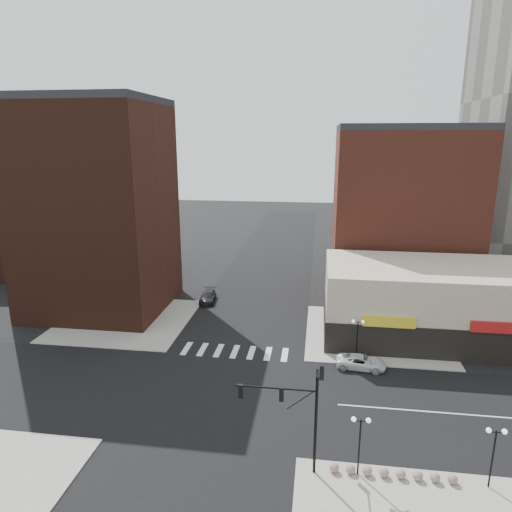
# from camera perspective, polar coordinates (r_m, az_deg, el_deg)

# --- Properties ---
(ground) EXTENTS (240.00, 240.00, 0.00)m
(ground) POSITION_cam_1_polar(r_m,az_deg,el_deg) (40.58, -4.73, -16.98)
(ground) COLOR black
(ground) RESTS_ON ground
(road_ew) EXTENTS (200.00, 14.00, 0.02)m
(road_ew) POSITION_cam_1_polar(r_m,az_deg,el_deg) (40.58, -4.73, -16.96)
(road_ew) COLOR black
(road_ew) RESTS_ON ground
(road_ns) EXTENTS (14.00, 200.00, 0.02)m
(road_ns) POSITION_cam_1_polar(r_m,az_deg,el_deg) (40.58, -4.73, -16.96)
(road_ns) COLOR black
(road_ns) RESTS_ON ground
(sidewalk_nw) EXTENTS (15.00, 15.00, 0.12)m
(sidewalk_nw) POSITION_cam_1_polar(r_m,az_deg,el_deg) (57.20, -15.91, -7.68)
(sidewalk_nw) COLOR gray
(sidewalk_nw) RESTS_ON ground
(sidewalk_ne) EXTENTS (15.00, 15.00, 0.12)m
(sidewalk_ne) POSITION_cam_1_polar(r_m,az_deg,el_deg) (53.01, 14.60, -9.41)
(sidewalk_ne) COLOR gray
(sidewalk_ne) RESTS_ON ground
(building_nw) EXTENTS (16.00, 15.00, 25.00)m
(building_nw) POSITION_cam_1_polar(r_m,az_deg,el_deg) (59.35, -19.20, 5.36)
(building_nw) COLOR #3D1D13
(building_nw) RESTS_ON ground
(building_nw_low) EXTENTS (20.00, 18.00, 12.00)m
(building_nw_low) POSITION_cam_1_polar(r_m,az_deg,el_deg) (80.04, -22.15, 2.58)
(building_nw_low) COLOR #3D1D13
(building_nw_low) RESTS_ON ground
(building_ne_midrise) EXTENTS (18.00, 15.00, 22.00)m
(building_ne_midrise) POSITION_cam_1_polar(r_m,az_deg,el_deg) (64.92, 17.76, 4.87)
(building_ne_midrise) COLOR brown
(building_ne_midrise) RESTS_ON ground
(building_ne_row) EXTENTS (24.20, 12.20, 8.00)m
(building_ne_row) POSITION_cam_1_polar(r_m,az_deg,el_deg) (53.46, 21.73, -6.05)
(building_ne_row) COLOR beige
(building_ne_row) RESTS_ON ground
(traffic_signal) EXTENTS (5.59, 3.09, 7.77)m
(traffic_signal) POSITION_cam_1_polar(r_m,az_deg,el_deg) (30.53, 5.67, -17.67)
(traffic_signal) COLOR black
(traffic_signal) RESTS_ON ground
(street_lamp_se_a) EXTENTS (1.22, 0.32, 4.16)m
(street_lamp_se_a) POSITION_cam_1_polar(r_m,az_deg,el_deg) (31.45, 12.91, -20.58)
(street_lamp_se_a) COLOR black
(street_lamp_se_a) RESTS_ON sidewalk_se
(street_lamp_se_b) EXTENTS (1.22, 0.32, 4.16)m
(street_lamp_se_b) POSITION_cam_1_polar(r_m,az_deg,el_deg) (33.20, 27.70, -19.98)
(street_lamp_se_b) COLOR black
(street_lamp_se_b) RESTS_ON sidewalk_se
(street_lamp_ne) EXTENTS (1.22, 0.32, 4.16)m
(street_lamp_ne) POSITION_cam_1_polar(r_m,az_deg,el_deg) (45.53, 12.58, -8.95)
(street_lamp_ne) COLOR black
(street_lamp_ne) RESTS_ON sidewalk_ne
(bollard_row) EXTENTS (7.97, 0.62, 0.62)m
(bollard_row) POSITION_cam_1_polar(r_m,az_deg,el_deg) (33.44, 16.68, -24.57)
(bollard_row) COLOR #86695C
(bollard_row) RESTS_ON sidewalk_se
(white_suv) EXTENTS (4.80, 2.52, 1.29)m
(white_suv) POSITION_cam_1_polar(r_m,az_deg,el_deg) (45.34, 13.00, -12.79)
(white_suv) COLOR silver
(white_suv) RESTS_ON ground
(dark_sedan_north) EXTENTS (2.39, 4.86, 1.36)m
(dark_sedan_north) POSITION_cam_1_polar(r_m,az_deg,el_deg) (61.20, -6.05, -5.07)
(dark_sedan_north) COLOR black
(dark_sedan_north) RESTS_ON ground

